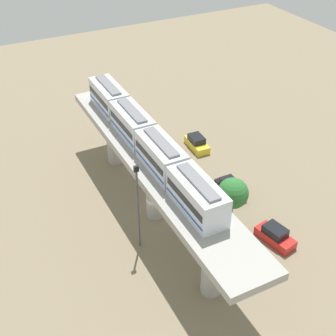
% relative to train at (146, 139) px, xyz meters
% --- Properties ---
extents(ground_plane, '(120.00, 120.00, 0.00)m').
position_rel_train_xyz_m(ground_plane, '(0.00, -1.85, -8.76)').
color(ground_plane, '#84755B').
extents(viaduct, '(5.20, 35.80, 7.23)m').
position_rel_train_xyz_m(viaduct, '(0.00, -1.85, -3.08)').
color(viaduct, '#A8A59E').
rests_on(viaduct, ground).
extents(train, '(2.64, 27.45, 3.24)m').
position_rel_train_xyz_m(train, '(0.00, 0.00, 0.00)').
color(train, silver).
rests_on(train, viaduct).
extents(parked_car_red, '(2.59, 4.47, 1.76)m').
position_rel_train_xyz_m(parked_car_red, '(9.10, -11.01, -8.02)').
color(parked_car_red, red).
rests_on(parked_car_red, ground).
extents(parked_car_yellow, '(2.01, 4.29, 1.76)m').
position_rel_train_xyz_m(parked_car_yellow, '(10.77, 7.85, -8.02)').
color(parked_car_yellow, yellow).
rests_on(parked_car_yellow, ground).
extents(parked_car_black, '(1.82, 4.21, 1.76)m').
position_rel_train_xyz_m(parked_car_black, '(9.36, -2.35, -8.02)').
color(parked_car_black, black).
rests_on(parked_car_black, ground).
extents(tree_near_viaduct, '(3.26, 3.26, 5.67)m').
position_rel_train_xyz_m(tree_near_viaduct, '(6.59, -6.60, -4.75)').
color(tree_near_viaduct, brown).
rests_on(tree_near_viaduct, ground).
extents(signal_post, '(0.44, 0.28, 9.83)m').
position_rel_train_xyz_m(signal_post, '(-3.40, -5.33, -3.33)').
color(signal_post, '#4C4C51').
rests_on(signal_post, ground).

